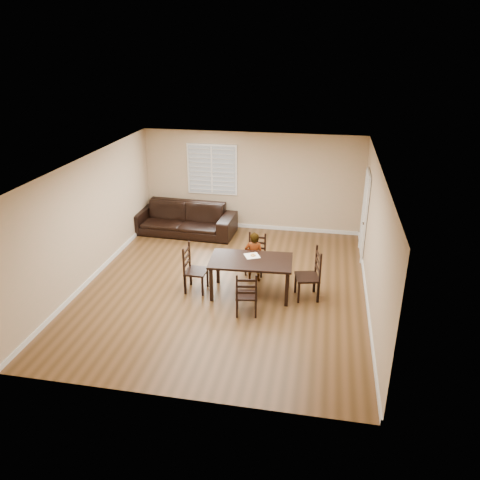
% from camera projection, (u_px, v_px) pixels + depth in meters
% --- Properties ---
extents(ground, '(7.00, 7.00, 0.00)m').
position_uv_depth(ground, '(225.00, 286.00, 10.16)').
color(ground, brown).
rests_on(ground, ground).
extents(room, '(6.04, 7.04, 2.72)m').
position_uv_depth(room, '(228.00, 205.00, 9.60)').
color(room, tan).
rests_on(room, ground).
extents(dining_table, '(1.73, 1.04, 0.79)m').
position_uv_depth(dining_table, '(251.00, 264.00, 9.60)').
color(dining_table, black).
rests_on(dining_table, ground).
extents(chair_near, '(0.45, 0.43, 0.93)m').
position_uv_depth(chair_near, '(257.00, 254.00, 10.67)').
color(chair_near, black).
rests_on(chair_near, ground).
extents(chair_far, '(0.47, 0.45, 0.92)m').
position_uv_depth(chair_far, '(246.00, 297.00, 8.91)').
color(chair_far, black).
rests_on(chair_far, ground).
extents(chair_left, '(0.44, 0.47, 1.04)m').
position_uv_depth(chair_left, '(190.00, 270.00, 9.85)').
color(chair_left, black).
rests_on(chair_left, ground).
extents(chair_right, '(0.56, 0.58, 1.09)m').
position_uv_depth(chair_right, '(314.00, 276.00, 9.55)').
color(chair_right, black).
rests_on(chair_right, ground).
extents(child, '(0.42, 0.28, 1.14)m').
position_uv_depth(child, '(254.00, 257.00, 10.21)').
color(child, gray).
rests_on(child, ground).
extents(napkin, '(0.39, 0.39, 0.00)m').
position_uv_depth(napkin, '(252.00, 256.00, 9.73)').
color(napkin, white).
rests_on(napkin, dining_table).
extents(donut, '(0.11, 0.11, 0.04)m').
position_uv_depth(donut, '(253.00, 255.00, 9.72)').
color(donut, '#D7984D').
rests_on(donut, napkin).
extents(sofa, '(2.88, 1.24, 0.83)m').
position_uv_depth(sofa, '(183.00, 219.00, 12.80)').
color(sofa, black).
rests_on(sofa, ground).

